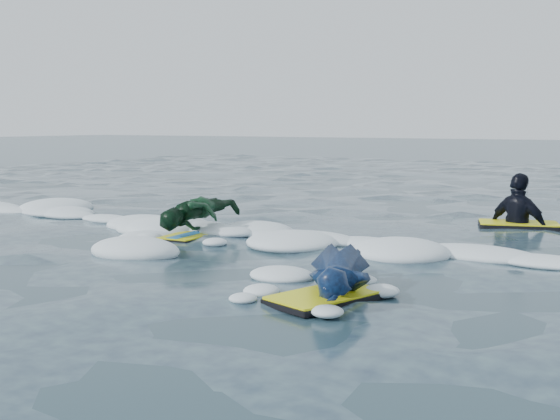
# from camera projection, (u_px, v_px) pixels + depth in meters

# --- Properties ---
(ground) EXTENTS (120.00, 120.00, 0.00)m
(ground) POSITION_uv_depth(u_px,v_px,m) (160.00, 254.00, 7.98)
(ground) COLOR #172B37
(ground) RESTS_ON ground
(foam_band) EXTENTS (12.00, 3.10, 0.30)m
(foam_band) POSITION_uv_depth(u_px,v_px,m) (213.00, 241.00, 8.86)
(foam_band) COLOR white
(foam_band) RESTS_ON ground
(prone_woman_unit) EXTENTS (1.08, 1.60, 0.39)m
(prone_woman_unit) POSITION_uv_depth(u_px,v_px,m) (338.00, 274.00, 5.99)
(prone_woman_unit) COLOR black
(prone_woman_unit) RESTS_ON ground
(prone_child_unit) EXTENTS (0.67, 1.34, 0.52)m
(prone_child_unit) POSITION_uv_depth(u_px,v_px,m) (199.00, 217.00, 9.11)
(prone_child_unit) COLOR black
(prone_child_unit) RESTS_ON ground
(waiting_rider_unit) EXTENTS (1.22, 0.90, 1.63)m
(waiting_rider_unit) POSITION_uv_depth(u_px,v_px,m) (518.00, 230.00, 9.96)
(waiting_rider_unit) COLOR black
(waiting_rider_unit) RESTS_ON ground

